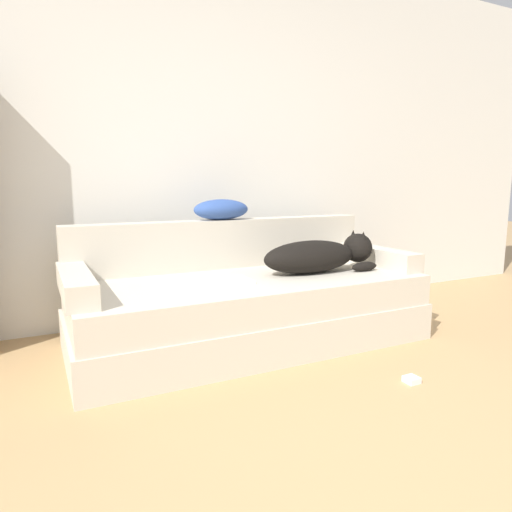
{
  "coord_description": "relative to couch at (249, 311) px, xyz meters",
  "views": [
    {
      "loc": [
        -1.02,
        -0.62,
        1.01
      ],
      "look_at": [
        0.17,
        1.78,
        0.57
      ],
      "focal_mm": 32.0,
      "sensor_mm": 36.0,
      "label": 1
    }
  ],
  "objects": [
    {
      "name": "couch",
      "position": [
        0.0,
        0.0,
        0.0
      ],
      "size": [
        2.16,
        0.94,
        0.42
      ],
      "color": "beige",
      "rests_on": "ground_plane"
    },
    {
      "name": "couch_arm_left",
      "position": [
        -1.01,
        -0.01,
        0.27
      ],
      "size": [
        0.15,
        0.75,
        0.13
      ],
      "color": "beige",
      "rests_on": "couch"
    },
    {
      "name": "wall_back",
      "position": [
        -0.17,
        0.75,
        1.14
      ],
      "size": [
        7.26,
        0.06,
        2.7
      ],
      "color": "silver",
      "rests_on": "ground_plane"
    },
    {
      "name": "laptop",
      "position": [
        -0.19,
        -0.07,
        0.22
      ],
      "size": [
        0.31,
        0.2,
        0.02
      ],
      "rotation": [
        0.0,
        0.0,
        -0.0
      ],
      "color": "silver",
      "rests_on": "couch"
    },
    {
      "name": "throw_pillow",
      "position": [
        -0.02,
        0.4,
        0.61
      ],
      "size": [
        0.39,
        0.2,
        0.14
      ],
      "color": "#335199",
      "rests_on": "couch_backrest"
    },
    {
      "name": "couch_backrest",
      "position": [
        0.0,
        0.4,
        0.38
      ],
      "size": [
        2.12,
        0.15,
        0.33
      ],
      "color": "beige",
      "rests_on": "couch"
    },
    {
      "name": "couch_arm_right",
      "position": [
        1.01,
        -0.01,
        0.27
      ],
      "size": [
        0.15,
        0.75,
        0.13
      ],
      "color": "beige",
      "rests_on": "couch"
    },
    {
      "name": "dog",
      "position": [
        0.5,
        -0.04,
        0.33
      ],
      "size": [
        0.82,
        0.27,
        0.26
      ],
      "color": "black",
      "rests_on": "couch"
    },
    {
      "name": "power_adapter",
      "position": [
        0.48,
        -0.9,
        -0.19
      ],
      "size": [
        0.07,
        0.07,
        0.03
      ],
      "color": "white",
      "rests_on": "ground_plane"
    }
  ]
}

